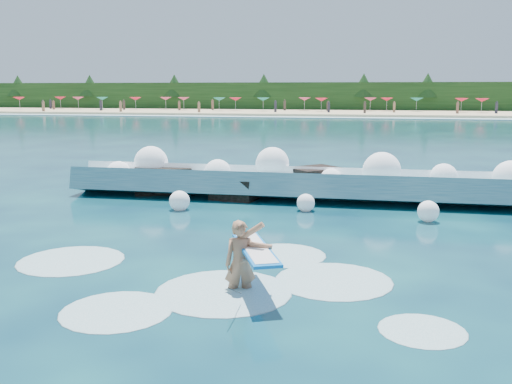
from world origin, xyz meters
TOP-DOWN VIEW (x-y plane):
  - ground at (0.00, 0.00)m, footprint 200.00×200.00m
  - beach at (0.00, 78.00)m, footprint 140.00×20.00m
  - wet_band at (0.00, 67.00)m, footprint 140.00×5.00m
  - treeline at (0.00, 88.00)m, footprint 140.00×4.00m
  - breaking_wave at (1.74, 7.64)m, footprint 16.10×2.59m
  - rock_cluster at (-0.67, 7.83)m, footprint 8.06×3.04m
  - surfer_with_board at (2.11, -2.09)m, footprint 1.38×2.86m
  - wave_spray at (1.86, 7.58)m, footprint 14.94×4.28m
  - surf_foam at (1.40, -1.58)m, footprint 9.44×5.99m
  - beach_umbrellas at (-0.21, 79.98)m, footprint 113.10×6.80m
  - beachgoers at (2.34, 76.08)m, footprint 102.08×13.73m

SIDE VIEW (x-z plane):
  - ground at x=0.00m, z-range 0.00..0.00m
  - surf_foam at x=1.40m, z-range -0.07..0.07m
  - wet_band at x=0.00m, z-range 0.00..0.08m
  - beach at x=0.00m, z-range 0.00..0.40m
  - rock_cluster at x=-0.67m, z-range -0.22..0.99m
  - breaking_wave at x=1.74m, z-range -0.21..1.18m
  - surfer_with_board at x=2.11m, z-range -0.22..1.46m
  - wave_spray at x=1.86m, z-range 0.03..1.84m
  - beachgoers at x=2.34m, z-range 0.13..2.07m
  - beach_umbrellas at x=-0.21m, z-range 2.00..2.50m
  - treeline at x=0.00m, z-range 0.00..5.00m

